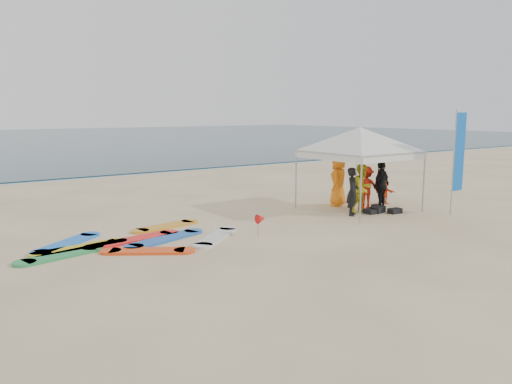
{
  "coord_description": "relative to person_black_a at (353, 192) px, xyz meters",
  "views": [
    {
      "loc": [
        -8.5,
        -9.24,
        3.52
      ],
      "look_at": [
        -0.11,
        2.6,
        1.2
      ],
      "focal_mm": 35.0,
      "sensor_mm": 36.0,
      "label": 1
    }
  ],
  "objects": [
    {
      "name": "ground",
      "position": [
        -3.98,
        -2.63,
        -0.83
      ],
      "size": [
        120.0,
        120.0,
        0.0
      ],
      "primitive_type": "plane",
      "color": "beige",
      "rests_on": "ground"
    },
    {
      "name": "shoreline_foam",
      "position": [
        -3.98,
        15.57,
        -0.83
      ],
      "size": [
        160.0,
        1.2,
        0.01
      ],
      "primitive_type": "cube",
      "color": "silver",
      "rests_on": "ground"
    },
    {
      "name": "person_black_a",
      "position": [
        0.0,
        0.0,
        0.0
      ],
      "size": [
        0.72,
        0.69,
        1.66
      ],
      "primitive_type": "imported",
      "rotation": [
        0.0,
        0.0,
        0.7
      ],
      "color": "black",
      "rests_on": "ground"
    },
    {
      "name": "person_yellow",
      "position": [
        0.61,
        0.11,
        0.04
      ],
      "size": [
        0.86,
        0.67,
        1.74
      ],
      "primitive_type": "imported",
      "rotation": [
        0.0,
        0.0,
        -0.01
      ],
      "color": "gold",
      "rests_on": "ground"
    },
    {
      "name": "person_orange_a",
      "position": [
        1.36,
        0.63,
        -0.05
      ],
      "size": [
        1.16,
        1.06,
        1.57
      ],
      "primitive_type": "imported",
      "rotation": [
        0.0,
        0.0,
        2.54
      ],
      "color": "red",
      "rests_on": "ground"
    },
    {
      "name": "person_black_b",
      "position": [
        1.61,
        0.12,
        0.06
      ],
      "size": [
        1.12,
        0.68,
        1.78
      ],
      "primitive_type": "imported",
      "rotation": [
        0.0,
        0.0,
        3.39
      ],
      "color": "black",
      "rests_on": "ground"
    },
    {
      "name": "person_orange_b",
      "position": [
        0.89,
        1.59,
        0.14
      ],
      "size": [
        1.13,
        1.05,
        1.94
      ],
      "primitive_type": "imported",
      "rotation": [
        0.0,
        0.0,
        3.75
      ],
      "color": "orange",
      "rests_on": "ground"
    },
    {
      "name": "person_seated",
      "position": [
        2.73,
        0.89,
        -0.39
      ],
      "size": [
        0.32,
        0.84,
        0.89
      ],
      "primitive_type": "imported",
      "rotation": [
        0.0,
        0.0,
        1.64
      ],
      "color": "#FF5116",
      "rests_on": "ground"
    },
    {
      "name": "canopy_tent",
      "position": [
        0.9,
        0.58,
        2.16
      ],
      "size": [
        4.54,
        4.54,
        3.43
      ],
      "color": "#A5A5A8",
      "rests_on": "ground"
    },
    {
      "name": "feather_flag",
      "position": [
        3.13,
        -1.92,
        1.3
      ],
      "size": [
        0.61,
        0.04,
        3.62
      ],
      "color": "#A5A5A8",
      "rests_on": "ground"
    },
    {
      "name": "marker_pennant",
      "position": [
        -4.24,
        -0.5,
        -0.34
      ],
      "size": [
        0.28,
        0.28,
        0.64
      ],
      "color": "#A5A5A8",
      "rests_on": "ground"
    },
    {
      "name": "gear_pile",
      "position": [
        1.17,
        -0.22,
        -0.74
      ],
      "size": [
        1.18,
        1.1,
        0.22
      ],
      "color": "black",
      "rests_on": "ground"
    },
    {
      "name": "surfboard_spread",
      "position": [
        -7.59,
        0.85,
        -0.8
      ],
      "size": [
        5.97,
        3.52,
        0.07
      ],
      "color": "red",
      "rests_on": "ground"
    }
  ]
}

